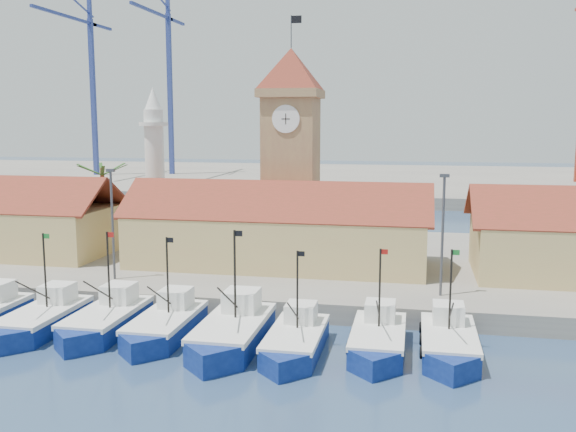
# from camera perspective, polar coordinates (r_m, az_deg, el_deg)

# --- Properties ---
(ground) EXTENTS (400.00, 400.00, 0.00)m
(ground) POSITION_cam_1_polar(r_m,az_deg,el_deg) (40.00, -7.02, -12.56)
(ground) COLOR navy
(ground) RESTS_ON ground
(quay) EXTENTS (140.00, 32.00, 1.50)m
(quay) POSITION_cam_1_polar(r_m,az_deg,el_deg) (62.09, -0.08, -4.17)
(quay) COLOR gray
(quay) RESTS_ON ground
(terminal) EXTENTS (240.00, 80.00, 2.00)m
(terminal) POSITION_cam_1_polar(r_m,az_deg,el_deg) (146.51, 6.55, 3.15)
(terminal) COLOR gray
(terminal) RESTS_ON ground
(boat_2) EXTENTS (3.42, 9.37, 7.09)m
(boat_2) POSITION_cam_1_polar(r_m,az_deg,el_deg) (47.49, -21.14, -8.73)
(boat_2) COLOR navy
(boat_2) RESTS_ON ground
(boat_3) EXTENTS (3.50, 9.58, 7.25)m
(boat_3) POSITION_cam_1_polar(r_m,az_deg,el_deg) (45.84, -16.00, -9.08)
(boat_3) COLOR navy
(boat_3) RESTS_ON ground
(boat_4) EXTENTS (3.40, 9.31, 7.04)m
(boat_4) POSITION_cam_1_polar(r_m,az_deg,el_deg) (43.98, -10.96, -9.68)
(boat_4) COLOR navy
(boat_4) RESTS_ON ground
(boat_5) EXTENTS (3.79, 10.37, 7.85)m
(boat_5) POSITION_cam_1_polar(r_m,az_deg,el_deg) (41.66, -5.05, -10.47)
(boat_5) COLOR navy
(boat_5) RESTS_ON ground
(boat_6) EXTENTS (3.25, 8.89, 6.73)m
(boat_6) POSITION_cam_1_polar(r_m,az_deg,el_deg) (40.34, 0.61, -11.25)
(boat_6) COLOR navy
(boat_6) RESTS_ON ground
(boat_7) EXTENTS (3.28, 9.00, 6.81)m
(boat_7) POSITION_cam_1_polar(r_m,az_deg,el_deg) (40.94, 7.99, -11.02)
(boat_7) COLOR navy
(boat_7) RESTS_ON ground
(boat_8) EXTENTS (3.33, 9.12, 6.90)m
(boat_8) POSITION_cam_1_polar(r_m,az_deg,el_deg) (41.19, 14.13, -11.07)
(boat_8) COLOR navy
(boat_8) RESTS_ON ground
(hall_center) EXTENTS (27.04, 10.13, 7.61)m
(hall_center) POSITION_cam_1_polar(r_m,az_deg,el_deg) (57.61, -0.87, -1.88)
(hall_center) COLOR tan
(hall_center) RESTS_ON quay
(clock_tower) EXTENTS (5.80, 5.80, 22.70)m
(clock_tower) POSITION_cam_1_polar(r_m,az_deg,el_deg) (62.60, 0.27, 6.29)
(clock_tower) COLOR #A68655
(clock_tower) RESTS_ON quay
(minaret) EXTENTS (3.00, 3.00, 16.30)m
(minaret) POSITION_cam_1_polar(r_m,az_deg,el_deg) (69.05, -11.75, 4.46)
(minaret) COLOR silver
(minaret) RESTS_ON quay
(palm_tree) EXTENTS (5.60, 5.03, 8.39)m
(palm_tree) POSITION_cam_1_polar(r_m,az_deg,el_deg) (69.68, -16.10, 1.46)
(palm_tree) COLOR brown
(palm_tree) RESTS_ON quay
(lamp_posts) EXTENTS (80.70, 0.25, 9.03)m
(lamp_posts) POSITION_cam_1_polar(r_m,az_deg,el_deg) (49.39, -2.25, -0.68)
(lamp_posts) COLOR #3F3F44
(lamp_posts) RESTS_ON quay
(crane_blue_far) EXTENTS (1.00, 32.79, 42.17)m
(crane_blue_far) POSITION_cam_1_polar(r_m,az_deg,el_deg) (154.67, -17.26, 12.16)
(crane_blue_far) COLOR navy
(crane_blue_far) RESTS_ON terminal
(crane_blue_near) EXTENTS (1.00, 29.76, 43.74)m
(crane_blue_near) POSITION_cam_1_polar(r_m,az_deg,el_deg) (153.71, -10.63, 12.64)
(crane_blue_near) COLOR navy
(crane_blue_near) RESTS_ON terminal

